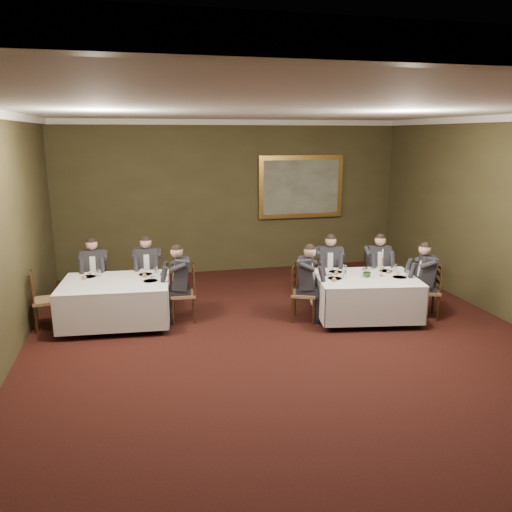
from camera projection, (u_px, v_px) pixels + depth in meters
name	position (u px, v px, depth m)	size (l,w,h in m)	color
ground	(297.00, 357.00, 7.31)	(10.00, 10.00, 0.00)	black
ceiling	(302.00, 109.00, 6.48)	(8.00, 10.00, 0.10)	silver
back_wall	(232.00, 197.00, 11.62)	(8.00, 0.10, 3.50)	#37321B
crown_molding	(302.00, 113.00, 6.49)	(8.00, 10.00, 0.12)	white
table_main	(366.00, 294.00, 8.74)	(1.93, 1.59, 0.67)	black
table_second	(116.00, 299.00, 8.47)	(1.90, 1.51, 0.67)	black
chair_main_backleft	(328.00, 288.00, 9.62)	(0.54, 0.53, 1.00)	#886345
diner_main_backleft	(329.00, 277.00, 9.55)	(0.52, 0.57, 1.35)	black
chair_main_backright	(376.00, 287.00, 9.68)	(0.49, 0.47, 1.00)	#886345
diner_main_backright	(377.00, 276.00, 9.61)	(0.46, 0.53, 1.35)	black
chair_main_endleft	(303.00, 304.00, 8.71)	(0.56, 0.57, 1.00)	#886345
diner_main_endleft	(304.00, 292.00, 8.66)	(0.60, 0.56, 1.35)	black
chair_main_endright	(426.00, 302.00, 8.85)	(0.54, 0.55, 1.00)	#886345
diner_main_endright	(426.00, 289.00, 8.80)	(0.58, 0.54, 1.35)	black
chair_sec_backleft	(96.00, 293.00, 9.33)	(0.45, 0.43, 1.00)	#886345
diner_sec_backleft	(95.00, 282.00, 9.26)	(0.42, 0.49, 1.35)	black
chair_sec_backright	(149.00, 291.00, 9.47)	(0.47, 0.45, 1.00)	#886345
diner_sec_backright	(148.00, 279.00, 9.41)	(0.44, 0.51, 1.35)	black
chair_sec_endright	(184.00, 305.00, 8.68)	(0.45, 0.47, 1.00)	#886345
diner_sec_endright	(183.00, 293.00, 8.62)	(0.51, 0.44, 1.35)	black
chair_sec_endleft	(47.00, 312.00, 8.34)	(0.48, 0.50, 1.00)	#886345
centerpiece	(367.00, 270.00, 8.63)	(0.21, 0.18, 0.24)	#2D5926
candlestick	(382.00, 266.00, 8.67)	(0.07, 0.07, 0.50)	#B37A36
place_setting_table_main	(338.00, 269.00, 9.02)	(0.33, 0.31, 0.14)	white
place_setting_table_second	(92.00, 274.00, 8.72)	(0.33, 0.31, 0.14)	white
painting	(301.00, 187.00, 11.88)	(2.07, 0.09, 1.48)	gold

